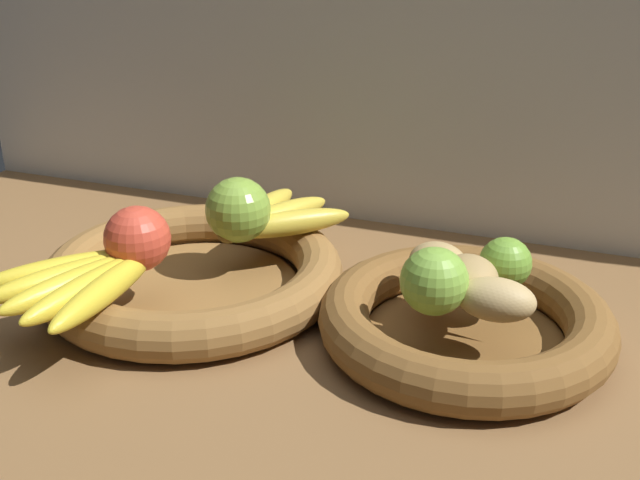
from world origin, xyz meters
TOP-DOWN VIEW (x-y plane):
  - ground_plane at (0.00, 0.00)cm, footprint 140.00×90.00cm
  - back_wall at (0.00, 30.00)cm, footprint 140.00×3.00cm
  - fruit_bowl_left at (-16.93, -0.31)cm, footprint 34.74×34.74cm
  - fruit_bowl_right at (14.69, -0.31)cm, footprint 30.25×30.25cm
  - apple_green_back at (-13.28, 4.85)cm, footprint 7.71×7.71cm
  - apple_red_front at (-19.95, -6.00)cm, footprint 7.17×7.17cm
  - banana_bunch_front at (-22.09, -12.64)cm, footprint 15.28×19.29cm
  - banana_bunch_back at (-10.82, 9.62)cm, footprint 13.97×16.80cm
  - potato_oblong at (11.04, 2.54)cm, footprint 9.05×9.13cm
  - potato_large at (14.69, -0.31)cm, footprint 8.03×8.42cm
  - potato_small at (17.94, -3.55)cm, footprint 7.70×4.92cm
  - lime_near at (12.07, -4.24)cm, footprint 6.67×6.67cm
  - lime_far at (17.75, 3.63)cm, footprint 5.42×5.42cm
  - chili_pepper at (14.78, -0.42)cm, footprint 12.78×3.34cm

SIDE VIEW (x-z plane):
  - ground_plane at x=0.00cm, z-range -3.00..0.00cm
  - fruit_bowl_left at x=-16.93cm, z-range -0.18..5.08cm
  - fruit_bowl_right at x=14.69cm, z-range -0.17..5.09cm
  - chili_pepper at x=14.78cm, z-range 5.26..7.22cm
  - banana_bunch_front at x=-22.09cm, z-range 5.26..8.16cm
  - banana_bunch_back at x=-10.82cm, z-range 5.26..8.29cm
  - potato_oblong at x=11.04cm, z-range 5.26..9.35cm
  - potato_small at x=17.94cm, z-range 5.26..9.47cm
  - potato_large at x=14.69cm, z-range 5.26..9.65cm
  - lime_far at x=17.75cm, z-range 5.26..10.68cm
  - lime_near at x=12.07cm, z-range 5.26..11.93cm
  - apple_red_front at x=-19.95cm, z-range 5.26..12.43cm
  - apple_green_back at x=-13.28cm, z-range 5.26..12.97cm
  - back_wall at x=0.00cm, z-range 0.00..55.00cm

